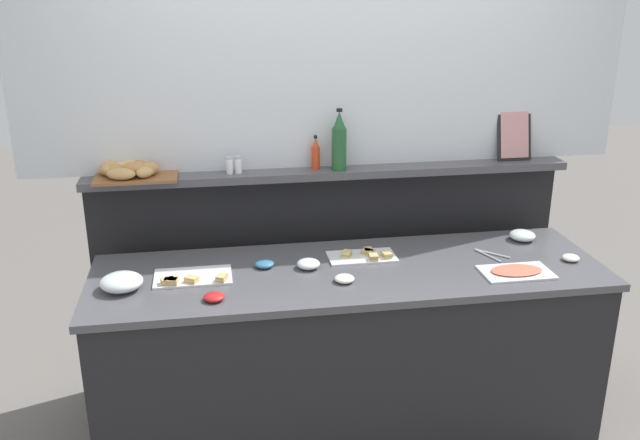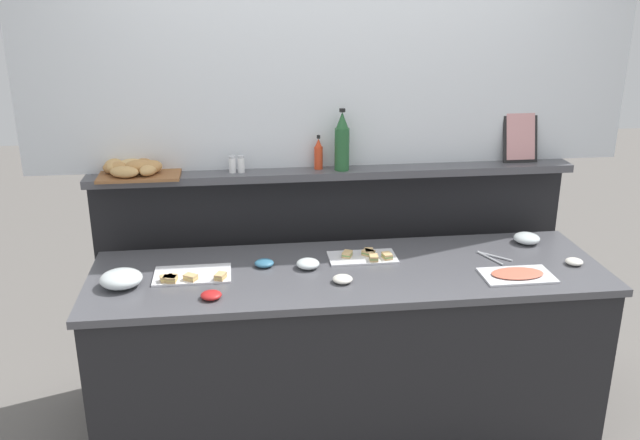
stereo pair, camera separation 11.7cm
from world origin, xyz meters
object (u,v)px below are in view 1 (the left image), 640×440
at_px(glass_bowl_small, 522,236).
at_px(pepper_shaker, 238,165).
at_px(cold_cuts_platter, 516,272).
at_px(condiment_bowl_red, 264,264).
at_px(framed_picture, 514,135).
at_px(condiment_bowl_dark, 214,297).
at_px(glass_bowl_large, 308,264).
at_px(hot_sauce_bottle, 316,154).
at_px(glass_bowl_medium, 122,283).
at_px(sandwich_platter_side, 364,256).
at_px(sandwich_platter_rear, 191,278).
at_px(serving_tongs, 489,254).
at_px(salt_shaker, 230,165).
at_px(condiment_bowl_teal, 344,279).
at_px(bread_basket, 130,170).
at_px(condiment_bowl_cream, 571,258).
at_px(wine_bottle_green, 339,143).

height_order(glass_bowl_small, pepper_shaker, pepper_shaker).
bearing_deg(cold_cuts_platter, condiment_bowl_red, 167.11).
bearing_deg(framed_picture, condiment_bowl_dark, -155.74).
xyz_separation_m(glass_bowl_large, hot_sauce_bottle, (0.11, 0.44, 0.42)).
distance_m(glass_bowl_large, condiment_bowl_dark, 0.52).
height_order(glass_bowl_medium, condiment_bowl_red, glass_bowl_medium).
xyz_separation_m(sandwich_platter_side, cold_cuts_platter, (0.66, -0.30, -0.00)).
bearing_deg(cold_cuts_platter, glass_bowl_medium, 176.27).
relative_size(sandwich_platter_rear, serving_tongs, 1.99).
distance_m(sandwich_platter_side, cold_cuts_platter, 0.72).
relative_size(serving_tongs, salt_shaker, 2.03).
height_order(condiment_bowl_teal, bread_basket, bread_basket).
xyz_separation_m(cold_cuts_platter, serving_tongs, (-0.04, 0.23, -0.00)).
xyz_separation_m(glass_bowl_medium, salt_shaker, (0.51, 0.53, 0.37)).
height_order(glass_bowl_large, condiment_bowl_teal, glass_bowl_large).
bearing_deg(bread_basket, condiment_bowl_teal, -32.31).
bearing_deg(condiment_bowl_red, framed_picture, 16.76).
height_order(cold_cuts_platter, condiment_bowl_cream, condiment_bowl_cream).
bearing_deg(condiment_bowl_cream, sandwich_platter_side, 168.73).
relative_size(cold_cuts_platter, serving_tongs, 1.84).
height_order(wine_bottle_green, salt_shaker, wine_bottle_green).
distance_m(glass_bowl_small, condiment_bowl_teal, 1.07).
relative_size(cold_cuts_platter, glass_bowl_large, 2.95).
bearing_deg(condiment_bowl_teal, hot_sauce_bottle, 92.99).
height_order(condiment_bowl_dark, condiment_bowl_cream, condiment_bowl_dark).
bearing_deg(condiment_bowl_teal, cold_cuts_platter, -2.68).
distance_m(sandwich_platter_side, salt_shaker, 0.81).
relative_size(sandwich_platter_rear, condiment_bowl_cream, 4.21).
distance_m(sandwich_platter_rear, serving_tongs, 1.45).
bearing_deg(sandwich_platter_rear, wine_bottle_green, 30.54).
xyz_separation_m(serving_tongs, pepper_shaker, (-1.20, 0.42, 0.40)).
relative_size(condiment_bowl_cream, salt_shaker, 0.96).
height_order(condiment_bowl_red, salt_shaker, salt_shaker).
xyz_separation_m(cold_cuts_platter, wine_bottle_green, (-0.72, 0.63, 0.49)).
height_order(condiment_bowl_teal, pepper_shaker, pepper_shaker).
bearing_deg(wine_bottle_green, hot_sauce_bottle, 163.59).
distance_m(condiment_bowl_dark, pepper_shaker, 0.81).
distance_m(condiment_bowl_cream, hot_sauce_bottle, 1.36).
xyz_separation_m(condiment_bowl_cream, hot_sauce_bottle, (-1.16, 0.56, 0.42)).
distance_m(condiment_bowl_cream, salt_shaker, 1.73).
bearing_deg(condiment_bowl_red, cold_cuts_platter, -12.89).
height_order(sandwich_platter_side, glass_bowl_large, glass_bowl_large).
relative_size(glass_bowl_small, bread_basket, 0.33).
distance_m(wine_bottle_green, bread_basket, 1.05).
xyz_separation_m(sandwich_platter_side, glass_bowl_medium, (-1.13, -0.18, 0.02)).
relative_size(condiment_bowl_teal, wine_bottle_green, 0.29).
distance_m(condiment_bowl_dark, hot_sauce_bottle, 1.00).
xyz_separation_m(sandwich_platter_side, bread_basket, (-1.11, 0.35, 0.39)).
bearing_deg(condiment_bowl_red, sandwich_platter_side, 3.89).
relative_size(glass_bowl_large, condiment_bowl_dark, 1.22).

